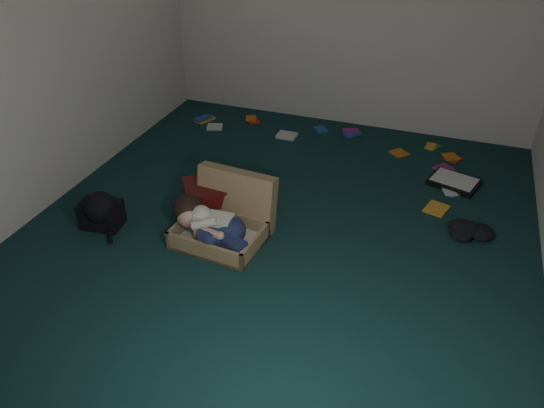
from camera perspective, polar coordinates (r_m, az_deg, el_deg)
The scene contains 11 objects.
floor at distance 4.32m, azimuth 0.68°, elevation -2.86°, with size 4.50×4.50×0.00m, color #113130.
wall_back at distance 5.80m, azimuth 8.66°, elevation 20.50°, with size 4.50×4.50×0.00m, color silver.
wall_front at distance 1.98m, azimuth -21.37°, elevation -8.28°, with size 4.50×4.50×0.00m, color silver.
wall_left at distance 4.72m, azimuth -23.69°, elevation 15.30°, with size 4.50×4.50×0.00m, color silver.
suitcase at distance 4.21m, azimuth -4.92°, elevation -1.62°, with size 0.72×0.70×0.49m.
person at distance 4.09m, azimuth -6.64°, elevation -2.20°, with size 0.71×0.39×0.30m.
maroon_bin at distance 4.45m, azimuth -6.45°, elevation 0.51°, with size 0.56×0.54×0.31m.
backpack at distance 4.53m, azimuth -17.91°, elevation -0.95°, with size 0.40×0.32×0.24m, color black, non-canonical shape.
clothing_pile at distance 4.54m, azimuth 20.08°, elevation -2.17°, with size 0.40×0.33×0.13m, color black, non-canonical shape.
paper_tray at distance 5.19m, azimuth 18.99°, elevation 2.26°, with size 0.49×0.42×0.06m.
book_scatter at distance 5.62m, azimuth 8.12°, elevation 6.07°, with size 2.97×1.41×0.02m.
Camera 1 is at (1.14, -3.30, 2.54)m, focal length 35.00 mm.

